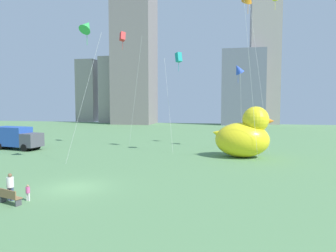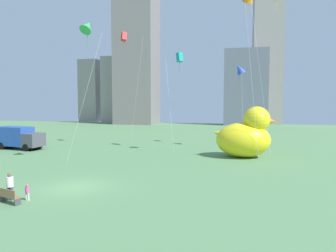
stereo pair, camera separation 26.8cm
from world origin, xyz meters
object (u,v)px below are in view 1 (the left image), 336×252
(person_child, at_px, (28,192))
(box_truck, at_px, (17,138))
(kite_green, at_px, (87,26))
(person_adult, at_px, (10,186))
(kite_teal, at_px, (178,58))
(giant_inflatable_duck, at_px, (244,136))
(park_bench, at_px, (9,196))
(kite_blue, at_px, (238,69))
(kite_red, at_px, (123,37))

(person_child, height_order, box_truck, box_truck)
(kite_green, bearing_deg, person_adult, -90.39)
(person_adult, bearing_deg, person_child, 7.87)
(kite_teal, height_order, kite_green, kite_green)
(person_child, xyz_separation_m, giant_inflatable_duck, (13.49, 18.03, 1.81))
(park_bench, xyz_separation_m, kite_teal, (6.37, 21.88, 10.87))
(person_child, xyz_separation_m, kite_green, (-1.00, 10.43, 12.30))
(park_bench, distance_m, person_adult, 0.89)
(person_adult, height_order, kite_blue, kite_blue)
(person_adult, height_order, kite_teal, kite_teal)
(park_bench, xyz_separation_m, kite_red, (-1.31, 23.61, 13.96))
(park_bench, relative_size, person_child, 1.66)
(box_truck, xyz_separation_m, kite_blue, (27.55, 5.64, 8.68))
(person_adult, bearing_deg, box_truck, 126.45)
(park_bench, relative_size, kite_blue, 0.15)
(giant_inflatable_duck, bearing_deg, kite_teal, 158.48)
(kite_green, relative_size, kite_red, 0.90)
(box_truck, distance_m, kite_blue, 29.43)
(kite_green, bearing_deg, person_child, -84.54)
(kite_blue, relative_size, kite_red, 0.72)
(park_bench, xyz_separation_m, kite_green, (-0.35, 11.22, 12.38))
(box_truck, bearing_deg, park_bench, -53.65)
(person_child, xyz_separation_m, kite_red, (-1.95, 22.82, 13.89))
(kite_blue, distance_m, kite_red, 15.48)
(kite_teal, bearing_deg, park_bench, -106.22)
(park_bench, height_order, person_child, person_child)
(person_adult, xyz_separation_m, kite_green, (0.07, 10.58, 11.93))
(park_bench, height_order, kite_green, kite_green)
(giant_inflatable_duck, bearing_deg, box_truck, 179.50)
(park_bench, bearing_deg, giant_inflatable_duck, 53.09)
(person_adult, relative_size, kite_blue, 0.15)
(person_adult, xyz_separation_m, kite_teal, (6.79, 21.24, 10.42))
(park_bench, relative_size, person_adult, 0.98)
(giant_inflatable_duck, relative_size, kite_red, 0.44)
(park_bench, height_order, person_adult, person_adult)
(box_truck, relative_size, kite_blue, 0.62)
(giant_inflatable_duck, xyz_separation_m, kite_teal, (-7.77, 3.06, 8.98))
(kite_teal, bearing_deg, person_child, -105.17)
(person_child, bearing_deg, box_truck, 128.77)
(park_bench, height_order, box_truck, box_truck)
(kite_green, bearing_deg, kite_blue, 44.20)
(kite_red, bearing_deg, kite_blue, 4.22)
(giant_inflatable_duck, xyz_separation_m, kite_blue, (-0.62, 5.88, 7.78))
(kite_red, bearing_deg, giant_inflatable_duck, -17.23)
(person_adult, height_order, giant_inflatable_duck, giant_inflatable_duck)
(kite_green, bearing_deg, box_truck, 150.17)
(kite_blue, bearing_deg, kite_green, -135.80)
(giant_inflatable_duck, height_order, kite_teal, kite_teal)
(kite_teal, relative_size, kite_green, 0.88)
(giant_inflatable_duck, distance_m, kite_teal, 12.27)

